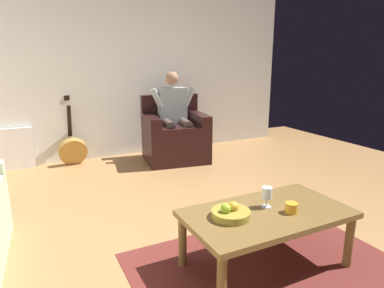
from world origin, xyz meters
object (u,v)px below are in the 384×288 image
coffee_table (267,218)px  fruit_bowl (231,213)px  person_seated (175,113)px  wine_glass_near (267,194)px  candle_jar (291,208)px  guitar (73,149)px  armchair (175,137)px

coffee_table → fruit_bowl: fruit_bowl is taller
person_seated → wine_glass_near: (0.46, 2.62, -0.17)m
coffee_table → candle_jar: 0.18m
candle_jar → person_seated: bearing=-97.5°
coffee_table → candle_jar: candle_jar is taller
guitar → person_seated: bearing=162.4°
wine_glass_near → armchair: bearing=-99.9°
person_seated → guitar: bearing=-8.9°
armchair → coffee_table: armchair is taller
person_seated → coffee_table: 2.75m
guitar → wine_glass_near: 3.20m
armchair → person_seated: (0.00, 0.00, 0.35)m
guitar → candle_jar: bearing=107.2°
armchair → fruit_bowl: armchair is taller
wine_glass_near → candle_jar: wine_glass_near is taller
armchair → wine_glass_near: armchair is taller
coffee_table → guitar: bearing=-74.5°
person_seated → candle_jar: 2.80m
coffee_table → guitar: size_ratio=1.20×
coffee_table → armchair: bearing=-100.4°
armchair → person_seated: 0.35m
guitar → armchair: bearing=162.6°
fruit_bowl → coffee_table: bearing=172.9°
armchair → fruit_bowl: bearing=82.5°
armchair → coffee_table: 2.73m
person_seated → wine_glass_near: bearing=88.8°
wine_glass_near → fruit_bowl: size_ratio=0.57×
coffee_table → guitar: guitar is taller
armchair → guitar: size_ratio=0.99×
armchair → person_seated: size_ratio=0.75×
armchair → coffee_table: size_ratio=0.83×
armchair → guitar: bearing=-8.7°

